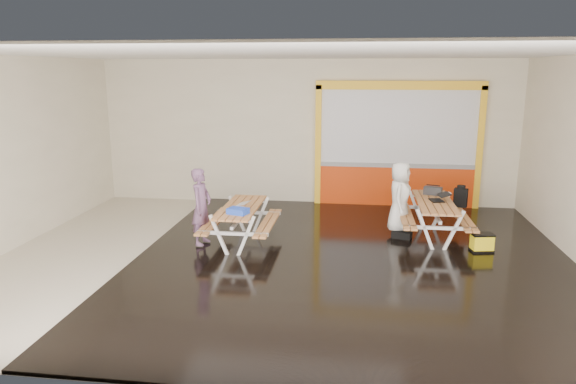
# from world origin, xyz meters

# --- Properties ---
(room) EXTENTS (10.02, 8.02, 3.52)m
(room) POSITION_xyz_m (0.00, 0.00, 1.75)
(room) COLOR beige
(room) RESTS_ON ground
(deck) EXTENTS (7.50, 7.98, 0.05)m
(deck) POSITION_xyz_m (1.25, 0.00, 0.03)
(deck) COLOR black
(deck) RESTS_ON room
(kiosk) EXTENTS (3.88, 0.16, 3.00)m
(kiosk) POSITION_xyz_m (2.20, 3.93, 1.44)
(kiosk) COLOR red
(kiosk) RESTS_ON room
(picnic_table_left) EXTENTS (1.28, 1.87, 0.75)m
(picnic_table_left) POSITION_xyz_m (-0.86, 0.66, 0.58)
(picnic_table_left) COLOR #CA864D
(picnic_table_left) RESTS_ON deck
(picnic_table_right) EXTENTS (1.34, 1.94, 0.78)m
(picnic_table_right) POSITION_xyz_m (2.78, 1.47, 0.60)
(picnic_table_right) COLOR #CA864D
(picnic_table_right) RESTS_ON deck
(person_left) EXTENTS (0.42, 0.57, 1.43)m
(person_left) POSITION_xyz_m (-1.55, 0.43, 0.79)
(person_left) COLOR #6D4B6C
(person_left) RESTS_ON deck
(person_right) EXTENTS (0.56, 0.75, 1.39)m
(person_right) POSITION_xyz_m (2.12, 1.55, 0.81)
(person_right) COLOR white
(person_right) RESTS_ON deck
(laptop_left) EXTENTS (0.40, 0.37, 0.15)m
(laptop_left) POSITION_xyz_m (-0.85, 0.45, 0.80)
(laptop_left) COLOR silver
(laptop_left) RESTS_ON picnic_table_left
(laptop_right) EXTENTS (0.42, 0.39, 0.16)m
(laptop_right) POSITION_xyz_m (2.87, 1.50, 0.83)
(laptop_right) COLOR black
(laptop_right) RESTS_ON picnic_table_right
(blue_pouch) EXTENTS (0.41, 0.34, 0.10)m
(blue_pouch) POSITION_xyz_m (-0.79, 0.15, 0.80)
(blue_pouch) COLOR blue
(blue_pouch) RESTS_ON picnic_table_left
(toolbox) EXTENTS (0.39, 0.28, 0.20)m
(toolbox) POSITION_xyz_m (2.81, 2.02, 0.86)
(toolbox) COLOR black
(toolbox) RESTS_ON picnic_table_right
(backpack) EXTENTS (0.31, 0.25, 0.44)m
(backpack) POSITION_xyz_m (3.40, 2.23, 0.71)
(backpack) COLOR black
(backpack) RESTS_ON picnic_table_right
(dark_case) EXTENTS (0.42, 0.36, 0.14)m
(dark_case) POSITION_xyz_m (2.18, 1.35, 0.12)
(dark_case) COLOR black
(dark_case) RESTS_ON deck
(fluke_bag) EXTENTS (0.43, 0.32, 0.33)m
(fluke_bag) POSITION_xyz_m (3.55, 0.74, 0.21)
(fluke_bag) COLOR black
(fluke_bag) RESTS_ON deck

